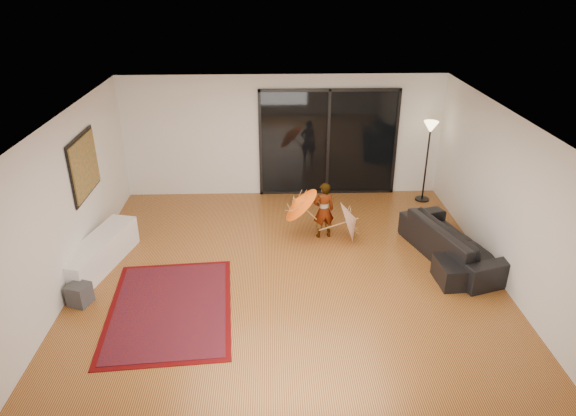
{
  "coord_description": "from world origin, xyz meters",
  "views": [
    {
      "loc": [
        -0.26,
        -7.35,
        4.76
      ],
      "look_at": [
        0.0,
        0.35,
        1.1
      ],
      "focal_mm": 32.0,
      "sensor_mm": 36.0,
      "label": 1
    }
  ],
  "objects_px": {
    "media_console": "(99,253)",
    "child": "(324,210)",
    "sofa": "(454,241)",
    "ottoman": "(457,272)"
  },
  "relations": [
    {
      "from": "media_console",
      "to": "child",
      "type": "bearing_deg",
      "value": 27.47
    },
    {
      "from": "sofa",
      "to": "child",
      "type": "relative_size",
      "value": 2.05
    },
    {
      "from": "media_console",
      "to": "child",
      "type": "height_order",
      "value": "child"
    },
    {
      "from": "sofa",
      "to": "ottoman",
      "type": "xyz_separation_m",
      "value": [
        -0.18,
        -0.77,
        -0.15
      ]
    },
    {
      "from": "media_console",
      "to": "sofa",
      "type": "height_order",
      "value": "sofa"
    },
    {
      "from": "sofa",
      "to": "ottoman",
      "type": "distance_m",
      "value": 0.8
    },
    {
      "from": "sofa",
      "to": "child",
      "type": "bearing_deg",
      "value": 51.14
    },
    {
      "from": "media_console",
      "to": "sofa",
      "type": "distance_m",
      "value": 6.2
    },
    {
      "from": "sofa",
      "to": "ottoman",
      "type": "height_order",
      "value": "sofa"
    },
    {
      "from": "media_console",
      "to": "child",
      "type": "relative_size",
      "value": 1.71
    }
  ]
}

